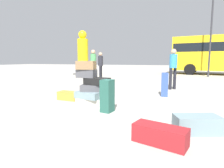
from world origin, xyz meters
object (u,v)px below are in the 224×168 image
Objects in this scene: suitcase_tan_behind_tower at (69,96)px; lamp_post at (212,21)px; suitcase_slate_upright_blue at (197,124)px; suitcase_teal_foreground_far at (107,96)px; person_bearded_onlooker at (93,63)px; person_passerby_in_red at (101,63)px; yellow_dummy_statue at (83,55)px; suitcase_tower at (91,87)px; suitcase_navy_foreground_near at (165,84)px; suitcase_maroon_white_trunk at (160,135)px; person_tourist_with_camera at (173,65)px.

lamp_post is (5.24, 10.14, 3.80)m from suitcase_tan_behind_tower.
suitcase_slate_upright_blue is (3.44, -1.52, 0.02)m from suitcase_tan_behind_tower.
suitcase_teal_foreground_far is 0.44× the size of person_bearded_onlooker.
yellow_dummy_statue is at bearing -147.13° from person_passerby_in_red.
suitcase_tower is 0.71× the size of person_passerby_in_red.
suitcase_navy_foreground_near is at bearing 34.37° from suitcase_tan_behind_tower.
suitcase_navy_foreground_near is (-0.73, 3.14, 0.24)m from suitcase_slate_upright_blue.
yellow_dummy_statue reaches higher than suitcase_teal_foreground_far.
suitcase_tower is at bearing 133.54° from suitcase_slate_upright_blue.
suitcase_tan_behind_tower is 0.82× the size of suitcase_navy_foreground_near.
suitcase_maroon_white_trunk is 13.06m from lamp_post.
suitcase_slate_upright_blue reaches higher than suitcase_maroon_white_trunk.
suitcase_tan_behind_tower is 0.11× the size of lamp_post.
suitcase_slate_upright_blue is 0.93× the size of suitcase_navy_foreground_near.
person_passerby_in_red is at bearing 124.91° from suitcase_teal_foreground_far.
lamp_post is (4.34, 10.43, 3.44)m from suitcase_tower.
suitcase_navy_foreground_near is (1.14, 2.44, 0.01)m from suitcase_teal_foreground_far.
suitcase_tower is 0.68× the size of person_bearded_onlooker.
suitcase_maroon_white_trunk is 5.44m from person_tourist_with_camera.
person_bearded_onlooker is at bearing 138.22° from suitcase_maroon_white_trunk.
suitcase_maroon_white_trunk is 8.87m from person_passerby_in_red.
suitcase_teal_foreground_far is 1.79m from suitcase_tan_behind_tower.
suitcase_slate_upright_blue is at bearing -25.86° from suitcase_tower.
suitcase_tan_behind_tower is at bearing 163.26° from suitcase_teal_foreground_far.
suitcase_navy_foreground_near is at bearing -46.64° from yellow_dummy_statue.
suitcase_navy_foreground_near reaches higher than suitcase_maroon_white_trunk.
suitcase_navy_foreground_near is 0.22× the size of yellow_dummy_statue.
person_tourist_with_camera reaches higher than suitcase_teal_foreground_far.
suitcase_tower is 0.20× the size of lamp_post.
suitcase_tan_behind_tower is 0.39× the size of person_tourist_with_camera.
suitcase_navy_foreground_near is 5.71m from person_passerby_in_red.
yellow_dummy_statue is 10.01m from lamp_post.
suitcase_tower is 4.09m from person_tourist_with_camera.
suitcase_maroon_white_trunk is (-0.54, -0.62, -0.01)m from suitcase_slate_upright_blue.
suitcase_tower reaches higher than suitcase_maroon_white_trunk.
lamp_post reaches higher than person_tourist_with_camera.
person_tourist_with_camera is at bearing 77.04° from suitcase_navy_foreground_near.
suitcase_tan_behind_tower is 4.45m from person_tourist_with_camera.
suitcase_slate_upright_blue is 0.20× the size of yellow_dummy_statue.
person_bearded_onlooker is at bearing 140.93° from suitcase_navy_foreground_near.
yellow_dummy_statue is at bearing 119.41° from suitcase_tower.
suitcase_slate_upright_blue is 0.83m from suitcase_maroon_white_trunk.
suitcase_navy_foreground_near is 1.73m from person_tourist_with_camera.
yellow_dummy_statue reaches higher than suitcase_tower.
lamp_post is at bearing 116.37° from person_passerby_in_red.
suitcase_teal_foreground_far is 0.13× the size of lamp_post.
person_tourist_with_camera is (0.22, 1.61, 0.61)m from suitcase_navy_foreground_near.
suitcase_tower is 6.33m from person_passerby_in_red.
suitcase_slate_upright_blue is 8.62m from person_passerby_in_red.
suitcase_teal_foreground_far is 1.04× the size of suitcase_slate_upright_blue.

